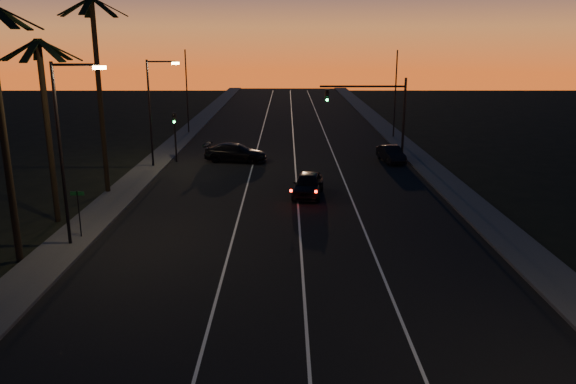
{
  "coord_description": "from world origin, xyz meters",
  "views": [
    {
      "loc": [
        -0.2,
        -6.34,
        9.93
      ],
      "look_at": [
        -0.14,
        19.52,
        2.93
      ],
      "focal_mm": 35.0,
      "sensor_mm": 36.0,
      "label": 1
    }
  ],
  "objects_px": {
    "signal_mast": "(376,105)",
    "cross_car": "(236,153)",
    "right_car": "(391,154)",
    "lead_car": "(308,184)"
  },
  "relations": [
    {
      "from": "signal_mast",
      "to": "cross_car",
      "type": "height_order",
      "value": "signal_mast"
    },
    {
      "from": "right_car",
      "to": "signal_mast",
      "type": "bearing_deg",
      "value": -178.52
    },
    {
      "from": "lead_car",
      "to": "right_car",
      "type": "distance_m",
      "value": 12.95
    },
    {
      "from": "right_car",
      "to": "cross_car",
      "type": "distance_m",
      "value": 13.09
    },
    {
      "from": "lead_car",
      "to": "cross_car",
      "type": "relative_size",
      "value": 0.93
    },
    {
      "from": "signal_mast",
      "to": "lead_car",
      "type": "distance_m",
      "value": 12.79
    },
    {
      "from": "right_car",
      "to": "cross_car",
      "type": "relative_size",
      "value": 0.76
    },
    {
      "from": "signal_mast",
      "to": "lead_car",
      "type": "xyz_separation_m",
      "value": [
        -5.93,
        -10.59,
        -4.0
      ]
    },
    {
      "from": "signal_mast",
      "to": "lead_car",
      "type": "relative_size",
      "value": 1.36
    },
    {
      "from": "lead_car",
      "to": "right_car",
      "type": "height_order",
      "value": "lead_car"
    }
  ]
}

